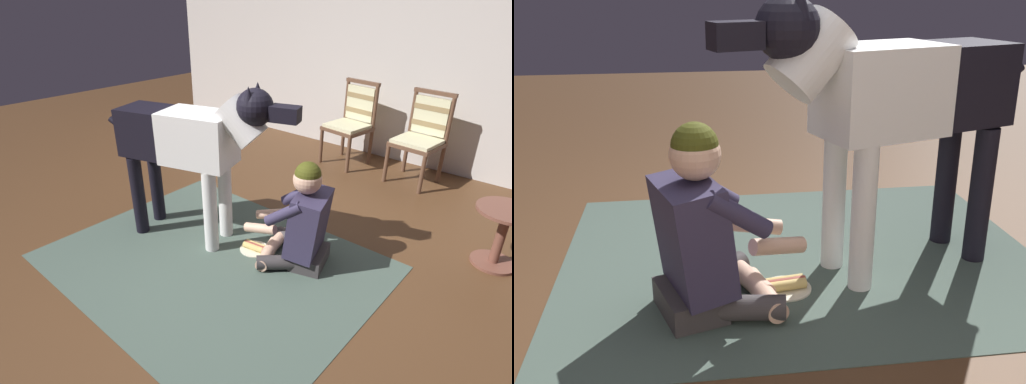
% 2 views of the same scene
% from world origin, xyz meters
% --- Properties ---
extents(ground_plane, '(13.31, 13.31, 0.00)m').
position_xyz_m(ground_plane, '(0.00, 0.00, 0.00)').
color(ground_plane, '#4F321D').
extents(back_wall, '(7.69, 0.10, 2.60)m').
position_xyz_m(back_wall, '(0.00, 2.94, 1.30)').
color(back_wall, beige).
rests_on(back_wall, ground).
extents(area_rug, '(2.44, 1.92, 0.01)m').
position_xyz_m(area_rug, '(-0.16, -0.12, 0.00)').
color(area_rug, '#45564C').
rests_on(area_rug, ground).
extents(dining_chair_left_of_pair, '(0.53, 0.53, 0.98)m').
position_xyz_m(dining_chair_left_of_pair, '(-0.42, 2.45, 0.54)').
color(dining_chair_left_of_pair, brown).
rests_on(dining_chair_left_of_pair, ground).
extents(dining_chair_right_of_pair, '(0.51, 0.51, 0.98)m').
position_xyz_m(dining_chair_right_of_pair, '(0.42, 2.45, 0.54)').
color(dining_chair_right_of_pair, brown).
rests_on(dining_chair_right_of_pair, ground).
extents(person_sitting_on_floor, '(0.68, 0.59, 0.84)m').
position_xyz_m(person_sitting_on_floor, '(0.35, 0.33, 0.35)').
color(person_sitting_on_floor, '#3C3839').
rests_on(person_sitting_on_floor, ground).
extents(large_dog, '(1.61, 0.66, 1.35)m').
position_xyz_m(large_dog, '(-0.53, 0.06, 0.86)').
color(large_dog, white).
rests_on(large_dog, ground).
extents(hot_dog_on_plate, '(0.24, 0.24, 0.06)m').
position_xyz_m(hot_dog_on_plate, '(-0.02, 0.22, 0.03)').
color(hot_dog_on_plate, silver).
rests_on(hot_dog_on_plate, ground).
extents(round_side_table, '(0.43, 0.43, 0.48)m').
position_xyz_m(round_side_table, '(1.51, 1.30, 0.29)').
color(round_side_table, brown).
rests_on(round_side_table, ground).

